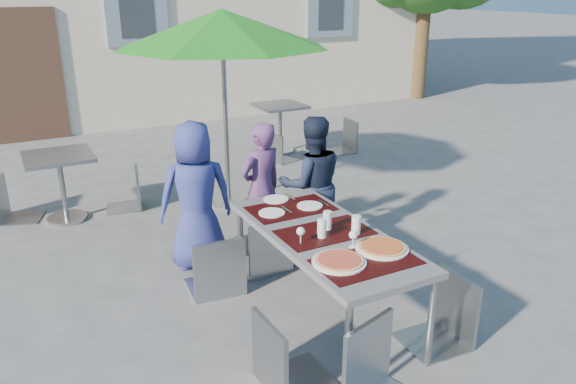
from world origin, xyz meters
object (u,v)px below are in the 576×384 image
chair_1 (265,212)px  bg_chair_l_1 (278,130)px  pizza_near_left (339,261)px  cafe_table_0 (61,175)px  chair_2 (310,211)px  bg_chair_r_1 (346,117)px  chair_3 (284,310)px  cafe_table_1 (280,119)px  dining_table (324,239)px  patio_umbrella (222,30)px  child_1 (262,189)px  child_0 (196,196)px  pizza_near_right (382,247)px  child_2 (312,185)px  bg_chair_l_0 (5,173)px  bg_chair_r_0 (127,165)px  chair_0 (215,230)px  chair_4 (450,271)px  chair_5 (384,319)px

chair_1 → bg_chair_l_1: size_ratio=1.20×
pizza_near_left → cafe_table_0: size_ratio=0.48×
chair_2 → bg_chair_r_1: size_ratio=0.92×
chair_3 → cafe_table_1: size_ratio=1.31×
dining_table → patio_umbrella: patio_umbrella is taller
pizza_near_left → cafe_table_1: 5.33m
child_1 → bg_chair_r_1: child_1 is taller
dining_table → chair_3: chair_3 is taller
chair_1 → bg_chair_l_1: 3.49m
child_0 → child_1: bearing=-171.8°
pizza_near_right → bg_chair_r_1: size_ratio=0.40×
child_2 → cafe_table_1: bearing=-96.7°
child_2 → cafe_table_1: child_2 is taller
bg_chair_l_0 → bg_chair_r_0: bearing=-11.2°
child_2 → chair_0: bearing=34.5°
child_0 → patio_umbrella: bearing=-113.6°
chair_4 → bg_chair_r_0: size_ratio=1.10×
pizza_near_left → chair_3: bearing=-165.8°
pizza_near_right → chair_1: (-0.28, 1.36, -0.17)m
dining_table → pizza_near_right: 0.50m
child_2 → bg_chair_l_0: bearing=-24.9°
child_0 → chair_1: child_0 is taller
cafe_table_1 → pizza_near_right: bearing=-108.8°
bg_chair_r_0 → chair_3: bearing=-87.7°
bg_chair_l_1 → cafe_table_1: bearing=60.0°
chair_3 → chair_5: bearing=-40.9°
child_0 → bg_chair_r_0: child_0 is taller
dining_table → bg_chair_r_0: bg_chair_r_0 is taller
dining_table → child_2: size_ratio=1.35×
pizza_near_left → pizza_near_right: bearing=5.3°
bg_chair_l_0 → dining_table: bearing=-58.2°
child_0 → patio_umbrella: (0.87, 1.41, 1.36)m
patio_umbrella → bg_chair_r_1: size_ratio=2.55×
child_2 → chair_4: 1.85m
pizza_near_right → child_2: bearing=77.8°
chair_2 → bg_chair_l_0: (-2.51, 2.48, 0.04)m
chair_5 → bg_chair_r_0: size_ratio=1.16×
chair_0 → chair_5: size_ratio=0.98×
dining_table → cafe_table_1: cafe_table_1 is taller
dining_table → bg_chair_r_1: size_ratio=1.92×
child_2 → bg_chair_r_1: (2.26, 2.84, -0.12)m
child_0 → cafe_table_1: 3.95m
cafe_table_0 → bg_chair_l_0: bearing=150.5°
child_1 → cafe_table_0: 2.41m
pizza_near_left → child_0: bearing=102.4°
pizza_near_left → chair_2: 1.54m
child_1 → cafe_table_1: size_ratio=1.71×
child_2 → chair_5: (-0.74, -2.18, -0.07)m
chair_2 → chair_3: size_ratio=0.88×
chair_5 → chair_1: bearing=86.6°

